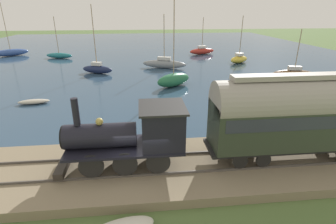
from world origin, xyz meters
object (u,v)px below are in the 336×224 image
object	(u,v)px
sailboat_brown	(294,73)
rowboat_far_out	(34,102)
sailboat_red	(202,51)
sailboat_blue	(11,52)
steam_locomotive	(136,133)
sailboat_gray	(164,64)
passenger_coach	(302,113)
sailboat_teal	(59,55)
sailboat_navy	(97,69)
sailboat_yellow	(239,59)
rowboat_near_shore	(277,108)
sailboat_green	(174,80)

from	to	relation	value
sailboat_brown	rowboat_far_out	world-z (taller)	sailboat_brown
sailboat_red	rowboat_far_out	size ratio (longest dim) A/B	2.36
sailboat_brown	sailboat_blue	world-z (taller)	sailboat_blue
sailboat_blue	sailboat_brown	bearing A→B (deg)	-150.64
steam_locomotive	sailboat_blue	bearing A→B (deg)	30.31
sailboat_red	sailboat_gray	world-z (taller)	sailboat_gray
steam_locomotive	rowboat_far_out	world-z (taller)	steam_locomotive
steam_locomotive	passenger_coach	world-z (taller)	passenger_coach
passenger_coach	sailboat_brown	bearing A→B (deg)	-30.34
sailboat_teal	rowboat_far_out	distance (m)	24.19
sailboat_navy	sailboat_red	bearing A→B (deg)	-29.33
sailboat_yellow	rowboat_near_shore	size ratio (longest dim) A/B	2.34
sailboat_navy	sailboat_teal	xyz separation A→B (m)	(12.32, 8.16, -0.14)
sailboat_teal	sailboat_blue	bearing A→B (deg)	85.11
sailboat_yellow	sailboat_red	bearing A→B (deg)	-9.99
sailboat_green	sailboat_teal	world-z (taller)	sailboat_green
sailboat_yellow	rowboat_far_out	size ratio (longest dim) A/B	2.54
sailboat_brown	sailboat_teal	size ratio (longest dim) A/B	0.86
sailboat_yellow	rowboat_far_out	xyz separation A→B (m)	(-16.40, 25.03, -0.44)
sailboat_green	sailboat_blue	distance (m)	35.08
sailboat_gray	sailboat_brown	size ratio (longest dim) A/B	1.26
sailboat_brown	rowboat_far_out	xyz separation A→B (m)	(-6.52, 28.38, -0.37)
sailboat_brown	rowboat_near_shore	distance (m)	12.94
sailboat_green	sailboat_gray	bearing A→B (deg)	-31.54
sailboat_green	sailboat_teal	bearing A→B (deg)	9.27
sailboat_gray	rowboat_near_shore	xyz separation A→B (m)	(-17.82, -7.80, -0.39)
rowboat_far_out	passenger_coach	bearing A→B (deg)	-130.01
sailboat_brown	rowboat_near_shore	size ratio (longest dim) A/B	1.93
sailboat_red	sailboat_blue	distance (m)	34.70
sailboat_yellow	sailboat_red	world-z (taller)	sailboat_yellow
sailboat_navy	sailboat_teal	world-z (taller)	sailboat_navy
sailboat_yellow	sailboat_teal	size ratio (longest dim) A/B	1.04
steam_locomotive	sailboat_blue	world-z (taller)	sailboat_blue
passenger_coach	sailboat_teal	xyz separation A→B (m)	(35.59, 21.86, -2.55)
steam_locomotive	sailboat_green	world-z (taller)	sailboat_green
passenger_coach	sailboat_yellow	world-z (taller)	sailboat_yellow
passenger_coach	sailboat_brown	distance (m)	21.33
sailboat_navy	sailboat_brown	bearing A→B (deg)	-79.86
passenger_coach	sailboat_red	size ratio (longest dim) A/B	1.46
steam_locomotive	sailboat_teal	world-z (taller)	sailboat_teal
sailboat_blue	sailboat_gray	bearing A→B (deg)	-151.05
sailboat_yellow	sailboat_navy	world-z (taller)	sailboat_navy
sailboat_yellow	sailboat_gray	size ratio (longest dim) A/B	0.96
sailboat_blue	sailboat_teal	distance (m)	9.86
sailboat_red	sailboat_gray	xyz separation A→B (m)	(-11.59, 8.16, 0.03)
steam_locomotive	sailboat_navy	size ratio (longest dim) A/B	0.74
sailboat_yellow	sailboat_navy	xyz separation A→B (m)	(-4.89, 21.05, -0.01)
sailboat_gray	passenger_coach	bearing A→B (deg)	-150.97
sailboat_green	sailboat_teal	distance (m)	26.11
sailboat_red	sailboat_teal	xyz separation A→B (m)	(-1.61, 25.38, -0.13)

